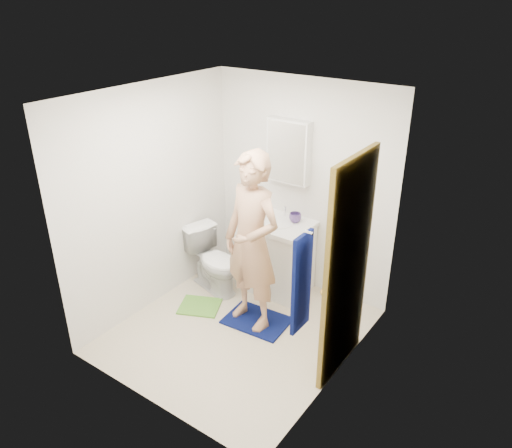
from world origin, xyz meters
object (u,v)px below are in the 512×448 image
Objects in this scene: toothbrush_cup at (295,218)px; vanity_cabinet at (275,257)px; medicine_cabinet at (289,151)px; towel at (301,283)px; soap_dispenser at (258,211)px; man at (252,243)px; toilet at (214,260)px.

vanity_cabinet is at bearing -146.54° from toothbrush_cup.
towel is (1.18, -1.71, -0.35)m from medicine_cabinet.
medicine_cabinet is 3.92× the size of soap_dispenser.
towel is 0.43× the size of man.
man is (0.75, -0.30, 0.58)m from toilet.
medicine_cabinet reaches higher than vanity_cabinet.
soap_dispenser reaches higher than toothbrush_cup.
vanity_cabinet is 0.58m from soap_dispenser.
toilet is (-0.57, -0.41, -0.04)m from vanity_cabinet.
towel is at bearing -51.53° from vanity_cabinet.
towel is at bearing -55.39° from medicine_cabinet.
medicine_cabinet is 0.74m from soap_dispenser.
medicine_cabinet reaches higher than soap_dispenser.
man is at bearing 142.28° from towel.
vanity_cabinet is 1.22m from medicine_cabinet.
medicine_cabinet is 1.15m from man.
man is (0.00, -0.82, 0.04)m from toothbrush_cup.
towel is 1.10× the size of toilet.
toothbrush_cup is at bearing 100.54° from man.
soap_dispenser is (-1.40, 1.44, -0.31)m from towel.
towel is at bearing -57.86° from toothbrush_cup.
soap_dispenser is at bearing -169.45° from vanity_cabinet.
towel is 1.92m from toothbrush_cup.
vanity_cabinet is 1.00× the size of towel.
toothbrush_cup is 0.83m from man.
medicine_cabinet is at bearing 124.61° from towel.
vanity_cabinet is 1.14× the size of medicine_cabinet.
soap_dispenser is at bearing 134.04° from towel.
vanity_cabinet is at bearing 128.47° from towel.
medicine_cabinet is (0.00, 0.22, 1.20)m from vanity_cabinet.
vanity_cabinet is 0.54m from toothbrush_cup.
toothbrush_cup is (0.39, 0.16, -0.04)m from soap_dispenser.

